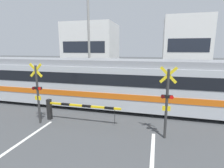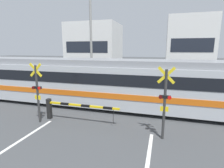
{
  "view_description": "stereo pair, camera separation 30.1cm",
  "coord_description": "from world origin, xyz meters",
  "px_view_note": "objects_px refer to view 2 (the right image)",
  "views": [
    {
      "loc": [
        2.57,
        0.02,
        3.67
      ],
      "look_at": [
        0.0,
        9.91,
        1.6
      ],
      "focal_mm": 28.0,
      "sensor_mm": 36.0,
      "label": 1
    },
    {
      "loc": [
        2.86,
        0.1,
        3.67
      ],
      "look_at": [
        0.0,
        9.91,
        1.6
      ],
      "focal_mm": 28.0,
      "sensor_mm": 36.0,
      "label": 2
    }
  ],
  "objects_px": {
    "crossing_barrier_near": "(66,107)",
    "crossing_signal_left": "(37,90)",
    "commuter_train": "(91,81)",
    "crossing_barrier_far": "(147,88)",
    "pedestrian": "(127,77)",
    "crossing_signal_right": "(165,100)"
  },
  "relations": [
    {
      "from": "crossing_barrier_near",
      "to": "crossing_signal_left",
      "type": "distance_m",
      "value": 1.63
    },
    {
      "from": "commuter_train",
      "to": "crossing_barrier_near",
      "type": "xyz_separation_m",
      "value": [
        -0.16,
        -2.85,
        -0.89
      ]
    },
    {
      "from": "crossing_barrier_far",
      "to": "crossing_signal_left",
      "type": "bearing_deg",
      "value": -127.78
    },
    {
      "from": "crossing_barrier_far",
      "to": "pedestrian",
      "type": "height_order",
      "value": "pedestrian"
    },
    {
      "from": "pedestrian",
      "to": "crossing_barrier_near",
      "type": "bearing_deg",
      "value": -98.27
    },
    {
      "from": "commuter_train",
      "to": "crossing_signal_right",
      "type": "relative_size",
      "value": 6.13
    },
    {
      "from": "crossing_signal_right",
      "to": "commuter_train",
      "type": "bearing_deg",
      "value": 143.82
    },
    {
      "from": "crossing_barrier_near",
      "to": "crossing_signal_right",
      "type": "distance_m",
      "value": 4.91
    },
    {
      "from": "crossing_barrier_far",
      "to": "crossing_barrier_near",
      "type": "bearing_deg",
      "value": -122.27
    },
    {
      "from": "crossing_barrier_far",
      "to": "pedestrian",
      "type": "bearing_deg",
      "value": 122.79
    },
    {
      "from": "commuter_train",
      "to": "crossing_barrier_near",
      "type": "relative_size",
      "value": 4.68
    },
    {
      "from": "crossing_barrier_far",
      "to": "crossing_signal_right",
      "type": "height_order",
      "value": "crossing_signal_right"
    },
    {
      "from": "crossing_signal_left",
      "to": "pedestrian",
      "type": "xyz_separation_m",
      "value": [
        2.55,
        9.65,
        -0.74
      ]
    },
    {
      "from": "crossing_barrier_far",
      "to": "crossing_signal_right",
      "type": "relative_size",
      "value": 1.31
    },
    {
      "from": "commuter_train",
      "to": "crossing_signal_left",
      "type": "height_order",
      "value": "commuter_train"
    },
    {
      "from": "crossing_barrier_near",
      "to": "crossing_barrier_far",
      "type": "distance_m",
      "value": 6.67
    },
    {
      "from": "commuter_train",
      "to": "crossing_signal_left",
      "type": "relative_size",
      "value": 6.13
    },
    {
      "from": "commuter_train",
      "to": "crossing_barrier_near",
      "type": "distance_m",
      "value": 2.99
    },
    {
      "from": "crossing_barrier_near",
      "to": "pedestrian",
      "type": "distance_m",
      "value": 9.21
    },
    {
      "from": "pedestrian",
      "to": "crossing_barrier_far",
      "type": "bearing_deg",
      "value": -57.21
    },
    {
      "from": "crossing_barrier_near",
      "to": "crossing_signal_left",
      "type": "bearing_deg",
      "value": -156.28
    },
    {
      "from": "crossing_barrier_far",
      "to": "crossing_signal_left",
      "type": "distance_m",
      "value": 7.87
    }
  ]
}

